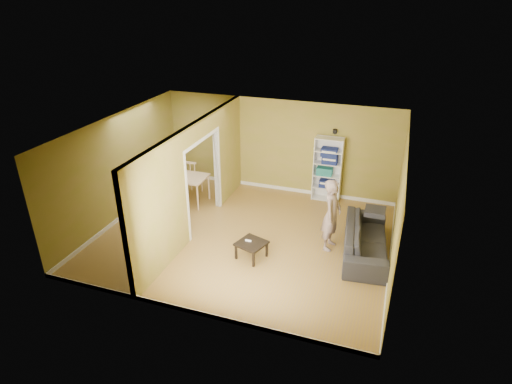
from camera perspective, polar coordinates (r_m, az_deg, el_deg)
room_shell at (r=9.41m, az=-1.55°, el=0.77°), size 6.50×6.50×6.50m
partition at (r=9.85m, az=-8.11°, el=1.71°), size 0.22×5.50×2.60m
wall_speaker at (r=11.29m, az=10.48°, el=7.95°), size 0.10×0.10×0.10m
sofa at (r=9.54m, az=14.51°, el=-5.59°), size 2.39×1.22×0.88m
person at (r=9.32m, az=10.12°, el=-2.25°), size 0.76×0.62×1.92m
bookshelf at (r=11.57m, az=9.56°, el=3.07°), size 0.74×0.32×1.76m
paper_box_navy_a at (r=11.69m, az=9.41°, el=1.15°), size 0.39×0.25×0.20m
paper_box_teal at (r=11.56m, az=9.13°, el=2.78°), size 0.41×0.27×0.21m
paper_box_navy_b at (r=11.42m, az=9.82°, el=4.28°), size 0.40×0.26×0.20m
paper_box_navy_c at (r=11.34m, az=9.77°, el=5.34°), size 0.42×0.27×0.22m
coffee_table at (r=9.14m, az=-0.61°, el=-7.05°), size 0.56×0.56×0.38m
game_controller at (r=9.15m, az=-1.04°, el=-6.49°), size 0.13×0.04×0.03m
dining_table at (r=11.49m, az=-9.57°, el=1.75°), size 1.19×0.79×0.74m
chair_left at (r=11.88m, az=-12.54°, el=1.42°), size 0.52×0.52×1.00m
chair_near at (r=11.12m, az=-10.73°, el=-0.18°), size 0.60×0.60×0.99m
chair_far at (r=11.99m, az=-8.32°, el=2.08°), size 0.49×0.49×1.02m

